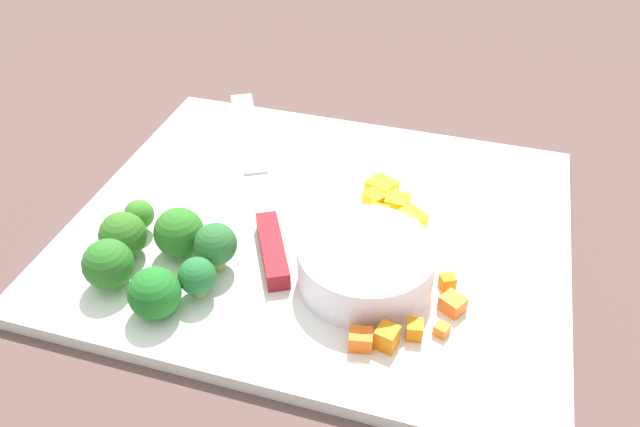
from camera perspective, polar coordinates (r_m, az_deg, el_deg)
ground_plane at (r=0.56m, az=-0.00°, el=-1.74°), size 4.00×4.00×0.00m
cutting_board at (r=0.56m, az=-0.00°, el=-1.27°), size 0.42×0.35×0.01m
prep_bowl at (r=0.49m, az=4.13°, el=-4.60°), size 0.11×0.11×0.04m
chef_knife at (r=0.57m, az=-5.16°, el=0.92°), size 0.17×0.29×0.02m
carrot_dice_0 at (r=0.49m, az=11.84°, el=-7.97°), size 0.02×0.02×0.01m
carrot_dice_1 at (r=0.50m, az=11.38°, el=-6.04°), size 0.01×0.01×0.01m
carrot_dice_2 at (r=0.46m, az=6.03°, el=-11.01°), size 0.02×0.02×0.02m
carrot_dice_3 at (r=0.47m, az=10.89°, el=-10.21°), size 0.01×0.01×0.01m
carrot_dice_4 at (r=0.45m, az=3.68°, el=-11.25°), size 0.02×0.02×0.01m
carrot_dice_5 at (r=0.46m, az=8.48°, el=-10.29°), size 0.01×0.01×0.01m
pepper_dice_0 at (r=0.55m, az=5.21°, el=-0.27°), size 0.02×0.02×0.02m
pepper_dice_1 at (r=0.57m, az=6.96°, el=0.87°), size 0.02×0.02×0.02m
pepper_dice_2 at (r=0.55m, az=8.14°, el=-0.68°), size 0.03×0.03×0.02m
pepper_dice_3 at (r=0.58m, az=5.56°, el=2.23°), size 0.03×0.03×0.02m
pepper_dice_4 at (r=0.55m, az=3.37°, el=-0.96°), size 0.01×0.02×0.01m
pepper_dice_5 at (r=0.57m, az=5.16°, el=1.28°), size 0.03×0.03×0.02m
broccoli_floret_0 at (r=0.48m, az=-14.65°, el=-6.99°), size 0.04×0.04×0.04m
broccoli_floret_1 at (r=0.50m, az=-9.36°, el=-2.80°), size 0.03×0.03×0.04m
broccoli_floret_2 at (r=0.54m, az=-17.30°, el=-1.91°), size 0.04×0.04×0.04m
broccoli_floret_3 at (r=0.51m, az=-18.51°, el=-4.37°), size 0.04×0.04×0.04m
broccoli_floret_4 at (r=0.49m, az=-10.98°, el=-5.59°), size 0.03×0.03×0.03m
broccoli_floret_5 at (r=0.52m, az=-12.55°, el=-1.72°), size 0.04×0.04×0.04m
broccoli_floret_6 at (r=0.56m, az=-15.94°, el=-0.13°), size 0.03×0.03×0.03m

